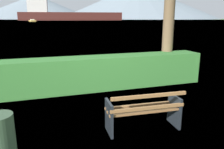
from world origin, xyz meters
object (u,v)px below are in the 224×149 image
object	(u,v)px
trash_bin	(1,140)
tender_far	(32,21)
cargo_ship_large	(64,13)
park_bench	(144,111)

from	to	relation	value
trash_bin	tender_far	world-z (taller)	tender_far
trash_bin	cargo_ship_large	world-z (taller)	cargo_ship_large
park_bench	trash_bin	xyz separation A→B (m)	(-2.63, -0.35, 0.00)
park_bench	cargo_ship_large	size ratio (longest dim) A/B	0.01
park_bench	tender_far	size ratio (longest dim) A/B	0.17
tender_far	park_bench	bearing A→B (deg)	-88.42
trash_bin	cargo_ship_large	xyz separation A→B (m)	(29.30, 249.75, 6.92)
trash_bin	cargo_ship_large	bearing A→B (deg)	83.31
trash_bin	tender_far	size ratio (longest dim) A/B	0.09
cargo_ship_large	tender_far	bearing A→B (deg)	-109.56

